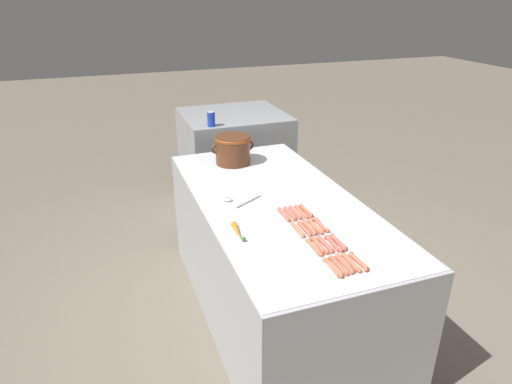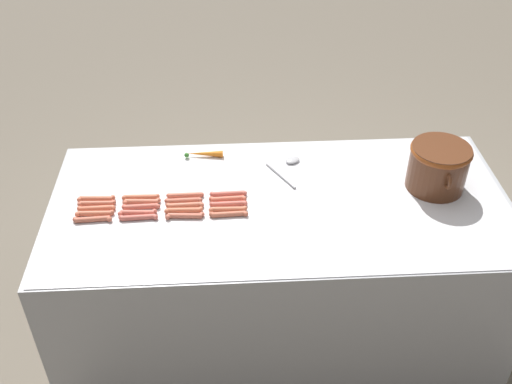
{
  "view_description": "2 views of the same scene",
  "coord_description": "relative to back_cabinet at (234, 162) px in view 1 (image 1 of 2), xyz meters",
  "views": [
    {
      "loc": [
        -0.96,
        -2.29,
        2.01
      ],
      "look_at": [
        -0.15,
        -0.03,
        0.92
      ],
      "focal_mm": 31.54,
      "sensor_mm": 36.0,
      "label": 1
    },
    {
      "loc": [
        1.99,
        -0.22,
        2.43
      ],
      "look_at": [
        -0.07,
        -0.1,
        0.84
      ],
      "focal_mm": 41.89,
      "sensor_mm": 36.0,
      "label": 2
    }
  ],
  "objects": [
    {
      "name": "hot_dog_8",
      "position": [
        -0.21,
        -2.41,
        0.37
      ],
      "size": [
        0.03,
        0.16,
        0.02
      ],
      "color": "#D86D4E",
      "rests_on": "griddle_counter"
    },
    {
      "name": "hot_dog_18",
      "position": [
        -0.14,
        -2.04,
        0.37
      ],
      "size": [
        0.03,
        0.16,
        0.02
      ],
      "color": "#CC6952",
      "rests_on": "griddle_counter"
    },
    {
      "name": "griddle_counter",
      "position": [
        -0.23,
        -1.64,
        -0.06
      ],
      "size": [
        0.94,
        1.98,
        0.84
      ],
      "color": "#ADAFB5",
      "rests_on": "ground_plane"
    },
    {
      "name": "soda_can",
      "position": [
        -0.3,
        -0.35,
        0.54
      ],
      "size": [
        0.07,
        0.07,
        0.12
      ],
      "color": "#1938B2",
      "rests_on": "back_cabinet"
    },
    {
      "name": "hot_dog_3",
      "position": [
        -0.28,
        -1.86,
        0.37
      ],
      "size": [
        0.03,
        0.16,
        0.02
      ],
      "color": "#D26356",
      "rests_on": "griddle_counter"
    },
    {
      "name": "hot_dog_5",
      "position": [
        -0.25,
        -2.23,
        0.37
      ],
      "size": [
        0.03,
        0.16,
        0.02
      ],
      "color": "#D16E53",
      "rests_on": "griddle_counter"
    },
    {
      "name": "back_cabinet",
      "position": [
        0.0,
        0.0,
        0.0
      ],
      "size": [
        0.94,
        0.85,
        0.95
      ],
      "primitive_type": "cube",
      "color": "#939599",
      "rests_on": "ground_plane"
    },
    {
      "name": "carrot",
      "position": [
        -0.59,
        -1.97,
        0.38
      ],
      "size": [
        0.05,
        0.18,
        0.03
      ],
      "color": "orange",
      "rests_on": "griddle_counter"
    },
    {
      "name": "serving_spoon",
      "position": [
        -0.49,
        -1.58,
        0.37
      ],
      "size": [
        0.25,
        0.17,
        0.02
      ],
      "color": "#B7B7BC",
      "rests_on": "griddle_counter"
    },
    {
      "name": "hot_dog_7",
      "position": [
        -0.25,
        -1.86,
        0.37
      ],
      "size": [
        0.03,
        0.16,
        0.02
      ],
      "color": "#D6674D",
      "rests_on": "griddle_counter"
    },
    {
      "name": "hot_dog_19",
      "position": [
        -0.15,
        -1.86,
        0.37
      ],
      "size": [
        0.03,
        0.16,
        0.02
      ],
      "color": "#CA684C",
      "rests_on": "griddle_counter"
    },
    {
      "name": "hot_dog_14",
      "position": [
        -0.18,
        -2.05,
        0.37
      ],
      "size": [
        0.03,
        0.16,
        0.02
      ],
      "color": "#D36F4E",
      "rests_on": "griddle_counter"
    },
    {
      "name": "hot_dog_2",
      "position": [
        -0.28,
        -2.04,
        0.37
      ],
      "size": [
        0.02,
        0.16,
        0.02
      ],
      "color": "#D66D55",
      "rests_on": "griddle_counter"
    },
    {
      "name": "hot_dog_12",
      "position": [
        -0.18,
        -2.41,
        0.37
      ],
      "size": [
        0.03,
        0.16,
        0.02
      ],
      "color": "#D37051",
      "rests_on": "griddle_counter"
    },
    {
      "name": "hot_dog_11",
      "position": [
        -0.21,
        -1.86,
        0.37
      ],
      "size": [
        0.03,
        0.16,
        0.02
      ],
      "color": "#D86556",
      "rests_on": "griddle_counter"
    },
    {
      "name": "hot_dog_17",
      "position": [
        -0.15,
        -2.23,
        0.37
      ],
      "size": [
        0.03,
        0.16,
        0.02
      ],
      "color": "#CF6456",
      "rests_on": "griddle_counter"
    },
    {
      "name": "hot_dog_16",
      "position": [
        -0.14,
        -2.42,
        0.37
      ],
      "size": [
        0.03,
        0.16,
        0.02
      ],
      "color": "#CE6A51",
      "rests_on": "griddle_counter"
    },
    {
      "name": "hot_dog_15",
      "position": [
        -0.18,
        -1.86,
        0.37
      ],
      "size": [
        0.03,
        0.16,
        0.02
      ],
      "color": "#CD6F4F",
      "rests_on": "griddle_counter"
    },
    {
      "name": "hot_dog_6",
      "position": [
        -0.25,
        -2.05,
        0.37
      ],
      "size": [
        0.03,
        0.16,
        0.02
      ],
      "color": "#CB664E",
      "rests_on": "griddle_counter"
    },
    {
      "name": "hot_dog_9",
      "position": [
        -0.22,
        -2.23,
        0.37
      ],
      "size": [
        0.03,
        0.16,
        0.02
      ],
      "color": "#CE6554",
      "rests_on": "griddle_counter"
    },
    {
      "name": "hot_dog_4",
      "position": [
        -0.25,
        -2.42,
        0.37
      ],
      "size": [
        0.03,
        0.16,
        0.02
      ],
      "color": "#CA674E",
      "rests_on": "griddle_counter"
    },
    {
      "name": "hot_dog_0",
      "position": [
        -0.28,
        -2.42,
        0.37
      ],
      "size": [
        0.03,
        0.16,
        0.02
      ],
      "color": "#D66E50",
      "rests_on": "griddle_counter"
    },
    {
      "name": "hot_dog_1",
      "position": [
        -0.28,
        -2.23,
        0.37
      ],
      "size": [
        0.03,
        0.16,
        0.02
      ],
      "color": "#D36D4E",
      "rests_on": "griddle_counter"
    },
    {
      "name": "bean_pot",
      "position": [
        -0.3,
        -0.95,
        0.48
      ],
      "size": [
        0.32,
        0.26,
        0.21
      ],
      "color": "#562D19",
      "rests_on": "griddle_counter"
    },
    {
      "name": "ground_plane",
      "position": [
        -0.23,
        -1.64,
        -0.48
      ],
      "size": [
        20.0,
        20.0,
        0.0
      ],
      "primitive_type": "plane",
      "color": "#756B5B"
    },
    {
      "name": "hot_dog_10",
      "position": [
        -0.21,
        -2.04,
        0.37
      ],
      "size": [
        0.03,
        0.16,
        0.02
      ],
      "color": "#CA7054",
      "rests_on": "griddle_counter"
    },
    {
      "name": "hot_dog_13",
      "position": [
        -0.18,
        -2.24,
        0.37
      ],
      "size": [
        0.03,
        0.16,
        0.02
      ],
      "color": "#D46655",
      "rests_on": "griddle_counter"
    }
  ]
}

